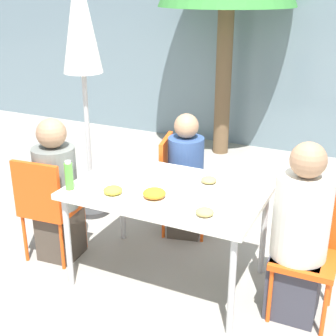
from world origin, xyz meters
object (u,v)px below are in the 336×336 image
at_px(bottle, 69,176).
at_px(drinking_cup, 101,176).
at_px(chair_right, 308,242).
at_px(chair_far, 178,178).
at_px(person_right, 299,238).
at_px(closed_umbrella, 81,30).
at_px(chair_left, 46,202).
at_px(person_far, 186,179).
at_px(salad_bowl, 126,159).
at_px(person_left, 57,194).

xyz_separation_m(bottle, drinking_cup, (0.12, 0.21, -0.06)).
bearing_deg(chair_right, chair_far, -27.88).
bearing_deg(drinking_cup, bottle, -120.71).
relative_size(person_right, closed_umbrella, 0.52).
bearing_deg(chair_left, bottle, -27.58).
xyz_separation_m(chair_right, person_far, (-1.13, 0.60, 0.02)).
bearing_deg(salad_bowl, closed_umbrella, 148.80).
relative_size(person_left, person_far, 1.06).
bearing_deg(chair_far, person_far, 58.08).
relative_size(chair_right, salad_bowl, 4.41).
relative_size(person_far, bottle, 5.20).
bearing_deg(chair_far, chair_left, -52.15).
distance_m(person_right, person_far, 1.28).
distance_m(closed_umbrella, salad_bowl, 1.19).
xyz_separation_m(person_left, person_right, (1.84, 0.09, 0.02)).
relative_size(person_right, bottle, 5.74).
height_order(chair_right, chair_far, same).
relative_size(chair_right, bottle, 4.10).
bearing_deg(person_far, chair_right, 48.98).
distance_m(person_right, salad_bowl, 1.49).
xyz_separation_m(chair_right, bottle, (-1.58, -0.41, 0.34)).
relative_size(chair_right, drinking_cup, 9.61).
bearing_deg(person_right, chair_right, -121.92).
xyz_separation_m(chair_left, person_far, (0.80, 0.85, 0.02)).
distance_m(bottle, salad_bowl, 0.64).
xyz_separation_m(closed_umbrella, bottle, (0.54, -1.01, -0.86)).
height_order(chair_far, closed_umbrella, closed_umbrella).
relative_size(person_right, person_far, 1.10).
distance_m(chair_left, person_left, 0.11).
height_order(drinking_cup, salad_bowl, drinking_cup).
distance_m(chair_left, bottle, 0.52).
xyz_separation_m(person_right, salad_bowl, (-1.45, 0.30, 0.20)).
relative_size(bottle, salad_bowl, 1.08).
bearing_deg(person_right, drinking_cup, 4.01).
bearing_deg(chair_right, bottle, 13.71).
height_order(closed_umbrella, drinking_cup, closed_umbrella).
height_order(closed_umbrella, bottle, closed_umbrella).
bearing_deg(drinking_cup, person_left, 176.70).
distance_m(closed_umbrella, drinking_cup, 1.39).
height_order(person_left, closed_umbrella, closed_umbrella).
relative_size(drinking_cup, salad_bowl, 0.46).
bearing_deg(chair_left, closed_umbrella, 97.28).
bearing_deg(bottle, chair_left, 157.34).
bearing_deg(bottle, person_right, 12.00).
bearing_deg(person_left, closed_umbrella, 101.54).
relative_size(person_left, chair_far, 1.34).
bearing_deg(person_far, person_left, -57.90).
bearing_deg(chair_left, chair_far, 46.16).
height_order(chair_far, salad_bowl, chair_far).
height_order(chair_left, person_left, person_left).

